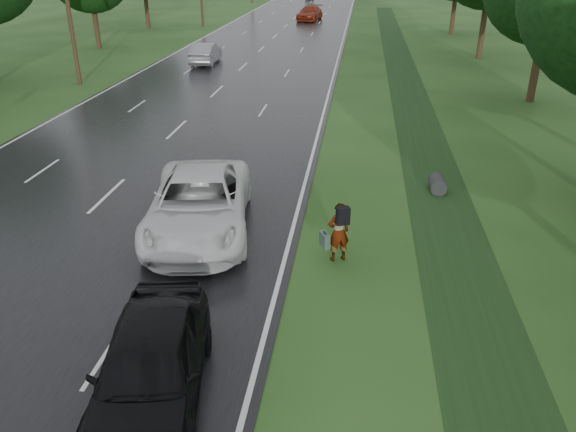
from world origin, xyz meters
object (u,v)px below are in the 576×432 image
(pedestrian, at_px, (338,231))
(dark_sedan, at_px, (150,365))
(white_pickup, at_px, (199,204))
(silver_sedan, at_px, (206,53))

(pedestrian, height_order, dark_sedan, pedestrian)
(pedestrian, height_order, white_pickup, white_pickup)
(pedestrian, relative_size, dark_sedan, 0.35)
(dark_sedan, bearing_deg, pedestrian, 51.84)
(white_pickup, distance_m, silver_sedan, 27.94)
(pedestrian, xyz_separation_m, dark_sedan, (-3.19, -5.85, -0.02))
(pedestrian, distance_m, dark_sedan, 6.66)
(pedestrian, bearing_deg, dark_sedan, 37.17)
(white_pickup, xyz_separation_m, dark_sedan, (1.02, -7.08, -0.05))
(pedestrian, xyz_separation_m, white_pickup, (-4.21, 1.23, 0.03))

